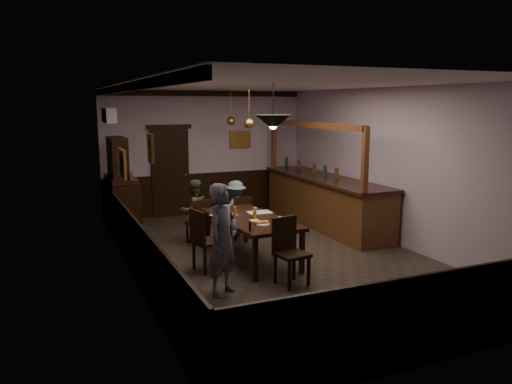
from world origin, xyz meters
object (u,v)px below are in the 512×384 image
chair_side (204,238)px  person_seated_left (194,211)px  person_standing (223,239)px  pendant_iron (273,122)px  soda_can (255,215)px  bar_counter (325,200)px  coffee_cup (280,219)px  dining_table (250,221)px  chair_near (289,248)px  sideboard (121,194)px  chair_far_right (241,216)px  person_seated_right (236,208)px  pendant_brass_mid (249,124)px  chair_far_left (200,220)px  pendant_brass_far (231,121)px

chair_side → person_seated_left: (0.36, 1.79, 0.06)m
person_standing → pendant_iron: size_ratio=2.28×
soda_can → bar_counter: size_ratio=0.03×
coffee_cup → dining_table: bearing=121.1°
soda_can → bar_counter: (2.40, 1.68, -0.23)m
dining_table → coffee_cup: (0.35, -0.49, 0.11)m
chair_near → sideboard: sideboard is taller
chair_far_right → sideboard: size_ratio=0.44×
person_seated_right → pendant_brass_mid: size_ratio=1.42×
person_standing → soda_can: person_standing is taller
chair_far_left → bar_counter: 3.01m
person_standing → soda_can: (1.01, 1.24, 0.01)m
person_standing → sideboard: bearing=64.2°
person_seated_left → pendant_brass_far: pendant_brass_far is taller
pendant_brass_far → chair_far_right: bearing=-103.9°
person_seated_right → coffee_cup: (0.00, -2.07, 0.23)m
chair_far_right → person_standing: (-1.31, -2.63, 0.32)m
coffee_cup → bar_counter: 2.98m
pendant_brass_far → person_standing: bearing=-112.0°
bar_counter → pendant_iron: (-2.40, -2.40, 1.82)m
chair_near → coffee_cup: 0.90m
chair_far_left → pendant_brass_mid: pendant_brass_mid is taller
chair_side → person_standing: bearing=164.8°
chair_near → chair_side: (-1.00, 1.04, 0.01)m
coffee_cup → pendant_brass_far: bearing=79.1°
dining_table → soda_can: (0.05, -0.08, 0.12)m
chair_far_left → bar_counter: bearing=175.9°
chair_far_right → person_seated_right: bearing=-86.1°
coffee_cup → pendant_brass_mid: pendant_brass_mid is taller
person_standing → coffee_cup: 1.55m
pendant_brass_far → pendant_iron: bearing=-100.7°
person_seated_right → soda_can: person_seated_right is taller
chair_far_left → pendant_brass_far: pendant_brass_far is taller
pendant_brass_mid → pendant_iron: bearing=-103.0°
person_standing → person_seated_right: (1.30, 2.90, -0.23)m
person_seated_left → pendant_brass_mid: bearing=160.2°
soda_can → person_seated_right: bearing=80.2°
pendant_brass_far → bar_counter: bearing=-38.7°
soda_can → sideboard: (-1.80, 2.95, -0.01)m
dining_table → coffee_cup: 0.61m
pendant_iron → person_seated_right: bearing=83.2°
pendant_iron → pendant_brass_mid: bearing=77.0°
chair_far_right → pendant_brass_far: pendant_brass_far is taller
dining_table → soda_can: soda_can is taller
pendant_brass_far → soda_can: bearing=-103.1°
soda_can → coffee_cup: bearing=-54.8°
dining_table → chair_side: (-0.92, -0.28, -0.12)m
chair_near → pendant_iron: pendant_iron is taller
person_seated_left → soda_can: person_seated_left is taller
dining_table → pendant_brass_far: pendant_brass_far is taller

